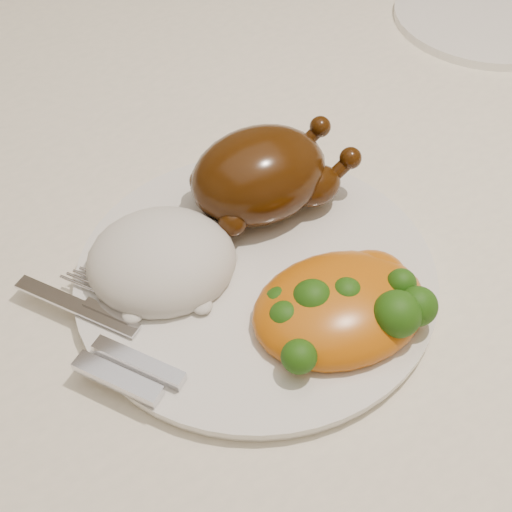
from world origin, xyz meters
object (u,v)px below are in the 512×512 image
dinner_plate (256,277)px  roast_chicken (263,174)px  dining_table (263,248)px

dinner_plate → roast_chicken: size_ratio=1.94×
dining_table → roast_chicken: size_ratio=10.42×
dinner_plate → dining_table: bearing=55.3°
dining_table → dinner_plate: dinner_plate is taller
dining_table → roast_chicken: roast_chicken is taller
dining_table → dinner_plate: bearing=-124.7°
dining_table → roast_chicken: bearing=-123.2°
roast_chicken → dinner_plate: bearing=-122.4°
dining_table → dinner_plate: size_ratio=5.38×
dining_table → roast_chicken: 0.16m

